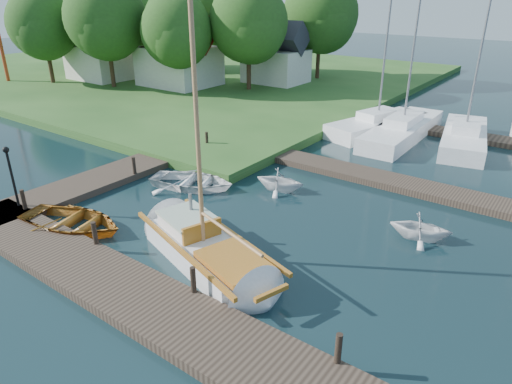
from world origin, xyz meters
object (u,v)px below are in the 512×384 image
Objects in this scene: tender_a at (192,179)px; tender_b at (280,178)px; mooring_post_1 at (95,233)px; tender_d at (421,225)px; mooring_post_5 at (207,139)px; sailboat at (209,254)px; house_b at (101,53)px; mooring_post_0 at (23,199)px; mooring_post_3 at (338,348)px; marina_boat_2 at (464,136)px; tree_1 at (106,17)px; dinghy at (71,219)px; tree_5 at (136,19)px; mooring_post_2 at (193,280)px; mooring_post_4 at (134,165)px; marina_boat_0 at (377,124)px; tree_0 at (43,23)px; house_c at (276,58)px; tree_3 at (249,22)px; house_a at (179,56)px; tree_7 at (321,13)px; tree_4 at (207,10)px; tree_6 at (66,16)px; marina_boat_1 at (403,129)px; tree_2 at (177,30)px.

tender_b is at bearing -77.78° from tender_a.
mooring_post_1 is 0.38× the size of tender_d.
sailboat is (7.56, -8.29, -0.36)m from mooring_post_5.
mooring_post_5 is 0.14× the size of house_b.
mooring_post_0 is at bearing -92.86° from mooring_post_5.
mooring_post_3 is (9.00, 0.00, 0.00)m from mooring_post_1.
marina_boat_2 reaches higher than tree_1.
dinghy is 0.51× the size of tree_5.
mooring_post_2 reaches higher than tender_a.
mooring_post_4 is 4.98m from dinghy.
marina_boat_0 is 29.70m from tree_0.
dinghy is at bearing 142.88° from marina_boat_2.
mooring_post_5 is 0.38× the size of tender_d.
house_b reaches higher than house_c.
house_a is at bearing -161.15° from tree_3.
tree_0 is at bearing 51.07° from tender_a.
marina_boat_0 reaches higher than mooring_post_4.
tender_b reaches higher than dinghy.
dinghy is 0.71× the size of house_b.
tree_0 is (-31.50, 15.05, 4.83)m from mooring_post_2.
marina_boat_0 reaches higher than mooring_post_1.
tree_0 is 0.95× the size of tree_3.
marina_boat_0 reaches higher than mooring_post_0.
mooring_post_1 is 0.08× the size of marina_boat_0.
mooring_post_4 is 0.09× the size of tree_7.
tender_a is at bearing -28.85° from house_b.
mooring_post_4 is 30.87m from tree_5.
mooring_post_4 reaches higher than tender_a.
house_b is (-21.00, 14.00, 2.07)m from mooring_post_4.
sailboat is 34.45m from tree_4.
tree_6 is (-22.00, -2.00, -0.17)m from tree_3.
mooring_post_5 is at bearing -22.53° from tree_1.
marina_boat_1 is 25.35m from tree_1.
mooring_post_3 is 19.50m from marina_boat_1.
sailboat is 1.26× the size of tree_2.
tree_7 reaches higher than mooring_post_1.
tree_4 is (-8.00, 0.05, 3.79)m from house_c.
mooring_post_5 is at bearing -33.20° from tree_5.
tender_d is 25.59m from tree_3.
mooring_post_2 is 0.10× the size of tree_0.
marina_boat_2 is at bearing 52.55° from mooring_post_4.
tree_6 is 26.01m from tree_7.
mooring_post_0 is 0.09× the size of tree_6.
mooring_post_4 is 25.32m from house_b.
marina_boat_0 is at bearing -3.43° from tree_6.
mooring_post_1 is 0.37× the size of tender_b.
mooring_post_2 is at bearing -32.78° from house_b.
marina_boat_2 is 2.09× the size of house_b.
mooring_post_0 is 20.04m from marina_boat_0.
tree_0 is at bearing 173.86° from sailboat.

